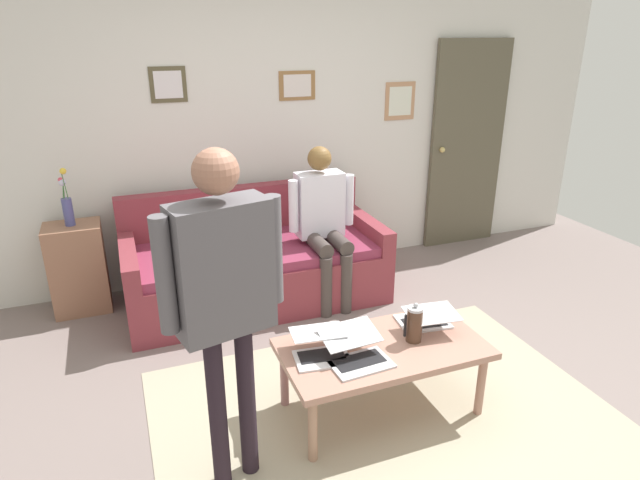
{
  "coord_description": "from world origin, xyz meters",
  "views": [
    {
      "loc": [
        1.17,
        2.42,
        2.13
      ],
      "look_at": [
        -0.05,
        -0.75,
        0.8
      ],
      "focal_mm": 30.42,
      "sensor_mm": 36.0,
      "label": 1
    }
  ],
  "objects_px": {
    "person_seated": "(323,217)",
    "side_shelf": "(78,268)",
    "interior_door": "(467,146)",
    "laptop_left": "(357,353)",
    "laptop_right": "(321,349)",
    "coffee_table": "(383,353)",
    "laptop_center": "(426,319)",
    "french_press": "(414,324)",
    "couch": "(255,264)",
    "flower_vase": "(67,205)",
    "person_standing": "(224,285)"
  },
  "relations": [
    {
      "from": "laptop_right",
      "to": "person_standing",
      "type": "bearing_deg",
      "value": 23.8
    },
    {
      "from": "french_press",
      "to": "person_seated",
      "type": "relative_size",
      "value": 0.19
    },
    {
      "from": "laptop_left",
      "to": "person_standing",
      "type": "bearing_deg",
      "value": 10.52
    },
    {
      "from": "laptop_right",
      "to": "person_seated",
      "type": "xyz_separation_m",
      "value": [
        -0.57,
        -1.42,
        0.25
      ]
    },
    {
      "from": "french_press",
      "to": "flower_vase",
      "type": "bearing_deg",
      "value": -46.81
    },
    {
      "from": "couch",
      "to": "person_seated",
      "type": "xyz_separation_m",
      "value": [
        -0.52,
        0.23,
        0.43
      ]
    },
    {
      "from": "flower_vase",
      "to": "laptop_left",
      "type": "bearing_deg",
      "value": 125.76
    },
    {
      "from": "coffee_table",
      "to": "person_seated",
      "type": "height_order",
      "value": "person_seated"
    },
    {
      "from": "laptop_left",
      "to": "french_press",
      "type": "relative_size",
      "value": 1.49
    },
    {
      "from": "couch",
      "to": "person_standing",
      "type": "height_order",
      "value": "person_standing"
    },
    {
      "from": "side_shelf",
      "to": "person_standing",
      "type": "relative_size",
      "value": 0.43
    },
    {
      "from": "flower_vase",
      "to": "person_seated",
      "type": "bearing_deg",
      "value": 164.37
    },
    {
      "from": "french_press",
      "to": "laptop_right",
      "type": "bearing_deg",
      "value": -4.85
    },
    {
      "from": "laptop_right",
      "to": "coffee_table",
      "type": "bearing_deg",
      "value": 174.55
    },
    {
      "from": "laptop_center",
      "to": "laptop_right",
      "type": "relative_size",
      "value": 1.08
    },
    {
      "from": "coffee_table",
      "to": "french_press",
      "type": "distance_m",
      "value": 0.25
    },
    {
      "from": "coffee_table",
      "to": "laptop_right",
      "type": "xyz_separation_m",
      "value": [
        0.37,
        -0.04,
        0.09
      ]
    },
    {
      "from": "person_seated",
      "to": "person_standing",
      "type": "bearing_deg",
      "value": 56.07
    },
    {
      "from": "laptop_right",
      "to": "flower_vase",
      "type": "distance_m",
      "value": 2.38
    },
    {
      "from": "coffee_table",
      "to": "french_press",
      "type": "height_order",
      "value": "french_press"
    },
    {
      "from": "laptop_left",
      "to": "french_press",
      "type": "height_order",
      "value": "french_press"
    },
    {
      "from": "laptop_right",
      "to": "couch",
      "type": "bearing_deg",
      "value": -91.64
    },
    {
      "from": "french_press",
      "to": "side_shelf",
      "type": "distance_m",
      "value": 2.74
    },
    {
      "from": "french_press",
      "to": "laptop_center",
      "type": "bearing_deg",
      "value": -142.12
    },
    {
      "from": "coffee_table",
      "to": "side_shelf",
      "type": "relative_size",
      "value": 1.62
    },
    {
      "from": "person_standing",
      "to": "side_shelf",
      "type": "bearing_deg",
      "value": -70.83
    },
    {
      "from": "coffee_table",
      "to": "person_seated",
      "type": "bearing_deg",
      "value": -97.74
    },
    {
      "from": "couch",
      "to": "coffee_table",
      "type": "xyz_separation_m",
      "value": [
        -0.32,
        1.68,
        0.09
      ]
    },
    {
      "from": "laptop_left",
      "to": "laptop_right",
      "type": "relative_size",
      "value": 1.08
    },
    {
      "from": "laptop_right",
      "to": "french_press",
      "type": "bearing_deg",
      "value": 175.15
    },
    {
      "from": "flower_vase",
      "to": "person_standing",
      "type": "relative_size",
      "value": 0.27
    },
    {
      "from": "laptop_center",
      "to": "french_press",
      "type": "distance_m",
      "value": 0.21
    },
    {
      "from": "couch",
      "to": "laptop_right",
      "type": "height_order",
      "value": "couch"
    },
    {
      "from": "french_press",
      "to": "laptop_left",
      "type": "bearing_deg",
      "value": 8.97
    },
    {
      "from": "laptop_center",
      "to": "side_shelf",
      "type": "bearing_deg",
      "value": -42.71
    },
    {
      "from": "interior_door",
      "to": "laptop_center",
      "type": "bearing_deg",
      "value": 50.8
    },
    {
      "from": "interior_door",
      "to": "laptop_right",
      "type": "relative_size",
      "value": 6.05
    },
    {
      "from": "couch",
      "to": "person_seated",
      "type": "height_order",
      "value": "person_seated"
    },
    {
      "from": "person_seated",
      "to": "side_shelf",
      "type": "bearing_deg",
      "value": -15.59
    },
    {
      "from": "side_shelf",
      "to": "flower_vase",
      "type": "relative_size",
      "value": 1.6
    },
    {
      "from": "laptop_left",
      "to": "coffee_table",
      "type": "bearing_deg",
      "value": -159.86
    },
    {
      "from": "french_press",
      "to": "person_seated",
      "type": "xyz_separation_m",
      "value": [
        -0.01,
        -1.47,
        0.18
      ]
    },
    {
      "from": "laptop_right",
      "to": "flower_vase",
      "type": "height_order",
      "value": "flower_vase"
    },
    {
      "from": "person_seated",
      "to": "laptop_right",
      "type": "bearing_deg",
      "value": 68.2
    },
    {
      "from": "interior_door",
      "to": "laptop_left",
      "type": "xyz_separation_m",
      "value": [
        2.23,
        2.25,
        -0.54
      ]
    },
    {
      "from": "interior_door",
      "to": "coffee_table",
      "type": "height_order",
      "value": "interior_door"
    },
    {
      "from": "laptop_right",
      "to": "laptop_left",
      "type": "bearing_deg",
      "value": 147.08
    },
    {
      "from": "interior_door",
      "to": "french_press",
      "type": "bearing_deg",
      "value": 49.92
    },
    {
      "from": "laptop_left",
      "to": "flower_vase",
      "type": "bearing_deg",
      "value": -54.24
    },
    {
      "from": "person_seated",
      "to": "french_press",
      "type": "bearing_deg",
      "value": 89.69
    }
  ]
}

